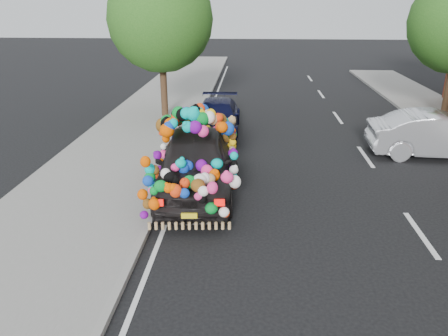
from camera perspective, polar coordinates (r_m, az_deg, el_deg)
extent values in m
plane|color=black|center=(9.78, 3.97, -7.97)|extent=(100.00, 100.00, 0.00)
cube|color=gray|center=(10.60, -20.11, -6.51)|extent=(4.00, 60.00, 0.12)
cube|color=gray|center=(9.99, -9.72, -7.13)|extent=(0.15, 60.00, 0.13)
cylinder|color=#332114|center=(18.72, -7.87, 10.55)|extent=(0.28, 0.28, 2.73)
sphere|color=#164B14|center=(18.43, -8.31, 18.72)|extent=(4.20, 4.20, 4.20)
imported|color=black|center=(11.35, -3.79, 0.74)|extent=(2.21, 4.82, 1.60)
cube|color=red|center=(9.25, -8.60, -4.52)|extent=(0.22, 0.08, 0.14)
cube|color=red|center=(9.16, -0.59, -4.55)|extent=(0.22, 0.08, 0.14)
cube|color=yellow|center=(9.31, -4.57, -6.23)|extent=(0.34, 0.06, 0.12)
imported|color=black|center=(16.50, -0.97, 6.61)|extent=(1.72, 4.19, 1.21)
imported|color=silver|center=(15.53, 26.31, 3.89)|extent=(4.43, 1.73, 1.44)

